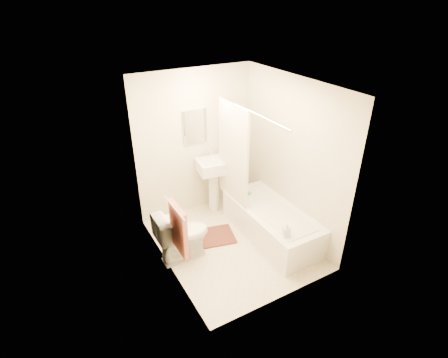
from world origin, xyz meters
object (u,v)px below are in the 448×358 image
toilet (182,235)px  bathtub (271,223)px  sink (214,183)px  bath_mat (213,237)px  soap_bottle (287,230)px

toilet → bathtub: 1.40m
toilet → bathtub: bearing=-98.8°
sink → bath_mat: size_ratio=1.60×
toilet → sink: size_ratio=0.72×
sink → soap_bottle: (0.21, -1.67, 0.05)m
toilet → bath_mat: 0.70m
soap_bottle → bathtub: bearing=70.1°
sink → bath_mat: 0.93m
bathtub → sink: bearing=111.8°
toilet → soap_bottle: size_ratio=3.78×
sink → toilet: bearing=-131.0°
bathtub → bath_mat: bearing=154.0°
toilet → bath_mat: bearing=-72.0°
toilet → sink: 1.29m
bathtub → soap_bottle: bearing=-109.9°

